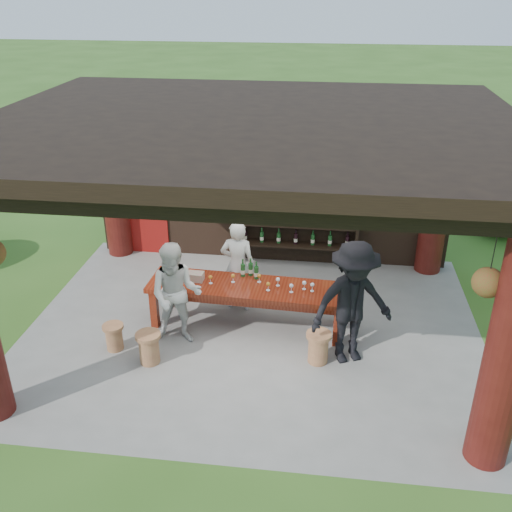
# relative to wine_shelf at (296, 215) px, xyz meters

# --- Properties ---
(ground) EXTENTS (90.00, 90.00, 0.00)m
(ground) POSITION_rel_wine_shelf_xyz_m (-0.53, -2.45, -1.07)
(ground) COLOR #2D5119
(ground) RESTS_ON ground
(pavilion) EXTENTS (7.50, 6.00, 3.60)m
(pavilion) POSITION_rel_wine_shelf_xyz_m (-0.54, -2.02, 1.06)
(pavilion) COLOR slate
(pavilion) RESTS_ON ground
(wine_shelf) EXTENTS (2.43, 0.37, 2.14)m
(wine_shelf) POSITION_rel_wine_shelf_xyz_m (0.00, 0.00, 0.00)
(wine_shelf) COLOR black
(wine_shelf) RESTS_ON ground
(tasting_table) EXTENTS (3.26, 0.99, 0.75)m
(tasting_table) POSITION_rel_wine_shelf_xyz_m (-0.64, -2.33, -0.44)
(tasting_table) COLOR #611B0D
(tasting_table) RESTS_ON ground
(stool_near_left) EXTENTS (0.38, 0.38, 0.50)m
(stool_near_left) POSITION_rel_wine_shelf_xyz_m (-1.95, -3.53, -0.81)
(stool_near_left) COLOR brown
(stool_near_left) RESTS_ON ground
(stool_near_right) EXTENTS (0.38, 0.38, 0.50)m
(stool_near_right) POSITION_rel_wine_shelf_xyz_m (0.56, -3.20, -0.81)
(stool_near_right) COLOR brown
(stool_near_right) RESTS_ON ground
(stool_far_left) EXTENTS (0.33, 0.33, 0.43)m
(stool_far_left) POSITION_rel_wine_shelf_xyz_m (-2.59, -3.27, -0.84)
(stool_far_left) COLOR brown
(stool_far_left) RESTS_ON ground
(host) EXTENTS (0.61, 0.41, 1.62)m
(host) POSITION_rel_wine_shelf_xyz_m (-0.88, -1.77, -0.26)
(host) COLOR silver
(host) RESTS_ON ground
(guest_woman) EXTENTS (0.88, 0.71, 1.68)m
(guest_woman) POSITION_rel_wine_shelf_xyz_m (-1.66, -2.91, -0.23)
(guest_woman) COLOR beige
(guest_woman) RESTS_ON ground
(guest_man) EXTENTS (1.44, 1.15, 1.94)m
(guest_man) POSITION_rel_wine_shelf_xyz_m (1.01, -3.06, -0.10)
(guest_man) COLOR black
(guest_man) RESTS_ON ground
(table_bottles) EXTENTS (0.31, 0.18, 0.31)m
(table_bottles) POSITION_rel_wine_shelf_xyz_m (-0.64, -2.03, -0.17)
(table_bottles) COLOR #194C1E
(table_bottles) RESTS_ON tasting_table
(table_glasses) EXTENTS (1.72, 0.33, 0.15)m
(table_glasses) POSITION_rel_wine_shelf_xyz_m (-0.28, -2.34, -0.25)
(table_glasses) COLOR silver
(table_glasses) RESTS_ON tasting_table
(napkin_basket) EXTENTS (0.27, 0.19, 0.14)m
(napkin_basket) POSITION_rel_wine_shelf_xyz_m (-1.50, -2.27, -0.25)
(napkin_basket) COLOR #BF6672
(napkin_basket) RESTS_ON tasting_table
(shrubs) EXTENTS (15.64, 9.30, 1.36)m
(shrubs) POSITION_rel_wine_shelf_xyz_m (1.60, -1.44, -0.51)
(shrubs) COLOR #194C14
(shrubs) RESTS_ON ground
(trees) EXTENTS (20.78, 11.58, 4.80)m
(trees) POSITION_rel_wine_shelf_xyz_m (2.95, -0.84, 2.29)
(trees) COLOR #3F2819
(trees) RESTS_ON ground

